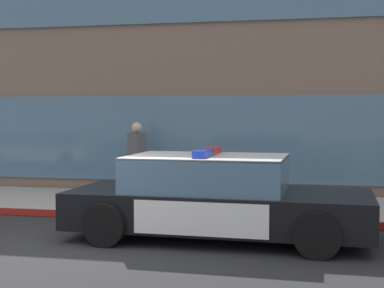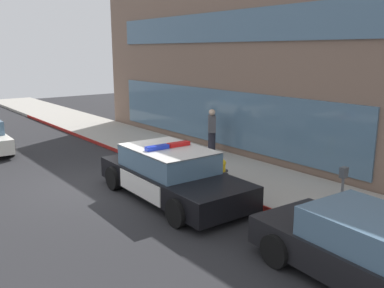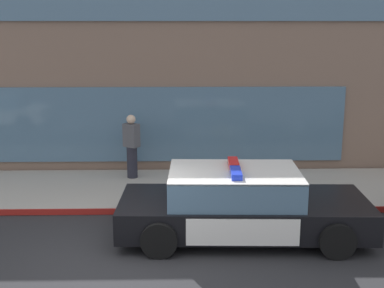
{
  "view_description": "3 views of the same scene",
  "coord_description": "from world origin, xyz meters",
  "px_view_note": "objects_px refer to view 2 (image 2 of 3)",
  "views": [
    {
      "loc": [
        3.97,
        -8.08,
        2.1
      ],
      "look_at": [
        1.7,
        2.63,
        1.49
      ],
      "focal_mm": 53.88,
      "sensor_mm": 36.0,
      "label": 1
    },
    {
      "loc": [
        11.14,
        -4.95,
        3.97
      ],
      "look_at": [
        2.34,
        2.01,
        1.4
      ],
      "focal_mm": 38.41,
      "sensor_mm": 36.0,
      "label": 2
    },
    {
      "loc": [
        1.21,
        -8.36,
        4.2
      ],
      "look_at": [
        1.45,
        2.79,
        1.56
      ],
      "focal_mm": 47.85,
      "sensor_mm": 36.0,
      "label": 3
    }
  ],
  "objects_px": {
    "police_cruiser": "(171,174)",
    "parking_meter": "(343,185)",
    "fire_hydrant": "(222,172)",
    "car_down_street": "(378,254)",
    "pedestrian_on_sidewalk": "(212,132)"
  },
  "relations": [
    {
      "from": "police_cruiser",
      "to": "parking_meter",
      "type": "height_order",
      "value": "police_cruiser"
    },
    {
      "from": "fire_hydrant",
      "to": "police_cruiser",
      "type": "bearing_deg",
      "value": -99.74
    },
    {
      "from": "car_down_street",
      "to": "pedestrian_on_sidewalk",
      "type": "xyz_separation_m",
      "value": [
        -8.27,
        3.5,
        0.38
      ]
    },
    {
      "from": "pedestrian_on_sidewalk",
      "to": "parking_meter",
      "type": "relative_size",
      "value": 1.28
    },
    {
      "from": "parking_meter",
      "to": "police_cruiser",
      "type": "bearing_deg",
      "value": -157.3
    },
    {
      "from": "pedestrian_on_sidewalk",
      "to": "parking_meter",
      "type": "distance_m",
      "value": 6.87
    },
    {
      "from": "car_down_street",
      "to": "parking_meter",
      "type": "xyz_separation_m",
      "value": [
        -1.68,
        1.57,
        0.45
      ]
    },
    {
      "from": "fire_hydrant",
      "to": "parking_meter",
      "type": "xyz_separation_m",
      "value": [
        3.81,
        0.08,
        0.58
      ]
    },
    {
      "from": "police_cruiser",
      "to": "car_down_street",
      "type": "xyz_separation_m",
      "value": [
        5.77,
        0.14,
        -0.05
      ]
    },
    {
      "from": "fire_hydrant",
      "to": "parking_meter",
      "type": "relative_size",
      "value": 0.54
    },
    {
      "from": "pedestrian_on_sidewalk",
      "to": "parking_meter",
      "type": "height_order",
      "value": "pedestrian_on_sidewalk"
    },
    {
      "from": "car_down_street",
      "to": "pedestrian_on_sidewalk",
      "type": "distance_m",
      "value": 8.99
    },
    {
      "from": "police_cruiser",
      "to": "parking_meter",
      "type": "bearing_deg",
      "value": 24.57
    },
    {
      "from": "car_down_street",
      "to": "police_cruiser",
      "type": "bearing_deg",
      "value": -174.3
    },
    {
      "from": "car_down_street",
      "to": "fire_hydrant",
      "type": "bearing_deg",
      "value": 169.07
    }
  ]
}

